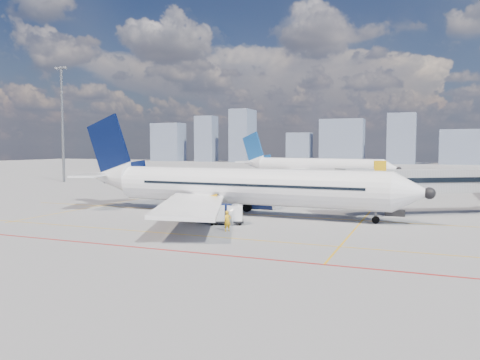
{
  "coord_description": "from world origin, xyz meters",
  "views": [
    {
      "loc": [
        20.04,
        -42.29,
        7.73
      ],
      "look_at": [
        0.35,
        7.32,
        4.0
      ],
      "focal_mm": 35.0,
      "sensor_mm": 36.0,
      "label": 1
    }
  ],
  "objects_px": {
    "second_aircraft": "(311,167)",
    "belt_loader": "(189,209)",
    "baggage_tug": "(223,218)",
    "cargo_dolly": "(226,214)",
    "ramp_worker": "(227,221)",
    "main_aircraft": "(232,187)"
  },
  "relations": [
    {
      "from": "second_aircraft",
      "to": "belt_loader",
      "type": "relative_size",
      "value": 6.34
    },
    {
      "from": "baggage_tug",
      "to": "cargo_dolly",
      "type": "xyz_separation_m",
      "value": [
        0.34,
        -0.03,
        0.41
      ]
    },
    {
      "from": "second_aircraft",
      "to": "ramp_worker",
      "type": "bearing_deg",
      "value": -66.49
    },
    {
      "from": "baggage_tug",
      "to": "belt_loader",
      "type": "relative_size",
      "value": 0.33
    },
    {
      "from": "baggage_tug",
      "to": "belt_loader",
      "type": "bearing_deg",
      "value": 132.84
    },
    {
      "from": "cargo_dolly",
      "to": "belt_loader",
      "type": "bearing_deg",
      "value": 120.87
    },
    {
      "from": "main_aircraft",
      "to": "second_aircraft",
      "type": "bearing_deg",
      "value": 96.13
    },
    {
      "from": "main_aircraft",
      "to": "second_aircraft",
      "type": "relative_size",
      "value": 1.08
    },
    {
      "from": "baggage_tug",
      "to": "ramp_worker",
      "type": "distance_m",
      "value": 4.04
    },
    {
      "from": "baggage_tug",
      "to": "cargo_dolly",
      "type": "distance_m",
      "value": 0.53
    },
    {
      "from": "belt_loader",
      "to": "ramp_worker",
      "type": "relative_size",
      "value": 3.31
    },
    {
      "from": "baggage_tug",
      "to": "belt_loader",
      "type": "xyz_separation_m",
      "value": [
        -6.48,
        4.97,
        0.01
      ]
    },
    {
      "from": "main_aircraft",
      "to": "belt_loader",
      "type": "xyz_separation_m",
      "value": [
        -4.58,
        -1.83,
        -2.56
      ]
    },
    {
      "from": "second_aircraft",
      "to": "ramp_worker",
      "type": "relative_size",
      "value": 20.94
    },
    {
      "from": "belt_loader",
      "to": "main_aircraft",
      "type": "bearing_deg",
      "value": 20.12
    },
    {
      "from": "main_aircraft",
      "to": "cargo_dolly",
      "type": "xyz_separation_m",
      "value": [
        2.23,
        -6.83,
        -2.16
      ]
    },
    {
      "from": "ramp_worker",
      "to": "baggage_tug",
      "type": "bearing_deg",
      "value": 71.91
    },
    {
      "from": "ramp_worker",
      "to": "second_aircraft",
      "type": "bearing_deg",
      "value": 48.61
    },
    {
      "from": "belt_loader",
      "to": "ramp_worker",
      "type": "bearing_deg",
      "value": -46.64
    },
    {
      "from": "main_aircraft",
      "to": "second_aircraft",
      "type": "height_order",
      "value": "main_aircraft"
    },
    {
      "from": "second_aircraft",
      "to": "cargo_dolly",
      "type": "relative_size",
      "value": 10.35
    },
    {
      "from": "belt_loader",
      "to": "ramp_worker",
      "type": "height_order",
      "value": "belt_loader"
    }
  ]
}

